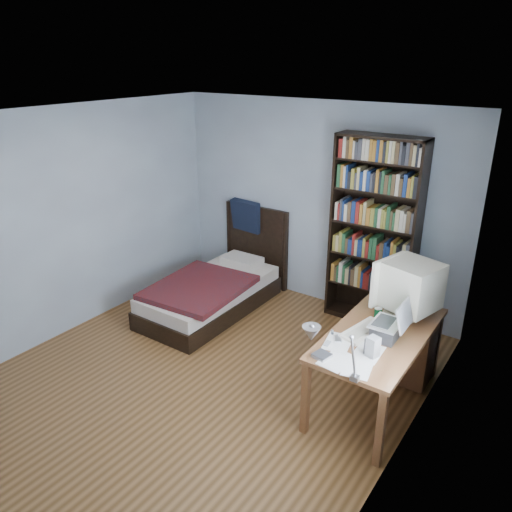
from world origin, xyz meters
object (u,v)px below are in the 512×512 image
at_px(desk_lamp, 319,339).
at_px(speaker, 373,347).
at_px(laptop, 388,328).
at_px(keyboard, 363,331).
at_px(soda_can, 378,315).
at_px(bookshelf, 374,233).
at_px(bed, 215,288).
at_px(desk, 393,342).
at_px(crt_monitor, 409,286).

relative_size(desk_lamp, speaker, 3.59).
relative_size(laptop, keyboard, 0.79).
bearing_deg(soda_can, speaker, -72.04).
xyz_separation_m(speaker, soda_can, (-0.18, 0.57, -0.02)).
bearing_deg(desk_lamp, bookshelf, 104.35).
relative_size(keyboard, speaker, 2.67).
distance_m(desk_lamp, keyboard, 1.16).
relative_size(keyboard, soda_can, 3.70).
height_order(bookshelf, bed, bookshelf).
bearing_deg(speaker, keyboard, 139.82).
xyz_separation_m(desk, keyboard, (-0.12, -0.51, 0.33)).
height_order(crt_monitor, desk_lamp, desk_lamp).
bearing_deg(bed, crt_monitor, -4.30).
xyz_separation_m(desk, crt_monitor, (0.08, 0.00, 0.62)).
height_order(desk_lamp, soda_can, desk_lamp).
bearing_deg(desk_lamp, bed, 143.27).
bearing_deg(crt_monitor, desk, -177.16).
bearing_deg(keyboard, crt_monitor, 81.33).
distance_m(crt_monitor, speaker, 0.84).
relative_size(crt_monitor, bed, 0.29).
bearing_deg(bed, bookshelf, 25.10).
bearing_deg(bed, desk_lamp, -36.73).
height_order(laptop, keyboard, laptop).
relative_size(desk_lamp, bed, 0.31).
relative_size(crt_monitor, laptop, 1.55).
xyz_separation_m(laptop, keyboard, (-0.21, -0.02, -0.09)).
bearing_deg(laptop, soda_can, 126.74).
relative_size(desk, crt_monitor, 2.65).
bearing_deg(keyboard, soda_can, 97.32).
relative_size(speaker, soda_can, 1.39).
xyz_separation_m(desk_lamp, bookshelf, (-0.65, 2.54, -0.14)).
xyz_separation_m(desk_lamp, soda_can, (-0.08, 1.32, -0.44)).
bearing_deg(desk, desk_lamp, -90.57).
xyz_separation_m(crt_monitor, soda_can, (-0.17, -0.25, -0.24)).
height_order(desk, soda_can, soda_can).
bearing_deg(laptop, desk_lamp, -95.57).
xyz_separation_m(laptop, soda_can, (-0.18, 0.25, -0.04)).
height_order(desk_lamp, bed, desk_lamp).
distance_m(laptop, speaker, 0.32).
bearing_deg(crt_monitor, soda_can, -124.58).
distance_m(crt_monitor, soda_can, 0.39).
bearing_deg(bed, keyboard, -17.25).
height_order(crt_monitor, keyboard, crt_monitor).
bearing_deg(desk, crt_monitor, 2.84).
xyz_separation_m(crt_monitor, desk_lamp, (-0.09, -1.56, 0.20)).
bearing_deg(keyboard, laptop, 16.85).
bearing_deg(soda_can, bed, 169.21).
bearing_deg(bed, desk, -4.53).
bearing_deg(bed, speaker, -22.24).
bearing_deg(desk, soda_can, -111.35).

